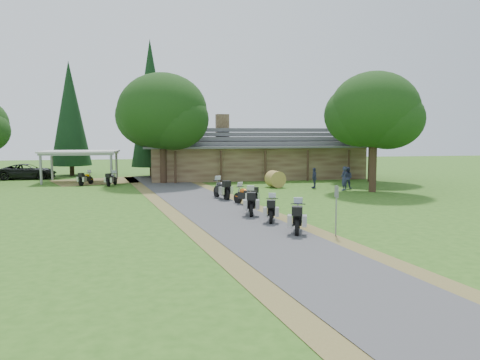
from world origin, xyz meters
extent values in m
plane|color=#2E5A19|center=(0.00, 0.00, 0.00)|extent=(120.00, 120.00, 0.00)
plane|color=#434345|center=(-0.50, 4.00, 0.00)|extent=(51.95, 51.95, 0.00)
imported|color=black|center=(-15.53, 26.34, 1.08)|extent=(2.53, 5.67, 2.15)
imported|color=#2D3151|center=(10.28, 12.15, 1.07)|extent=(0.74, 0.74, 2.14)
imported|color=#2D3151|center=(11.04, 13.21, 1.00)|extent=(0.70, 0.68, 2.00)
imported|color=#2D3151|center=(8.56, 13.93, 0.95)|extent=(0.46, 0.59, 1.90)
cylinder|color=olive|center=(5.70, 15.10, 0.66)|extent=(1.52, 1.43, 1.33)
cone|color=black|center=(-3.90, 26.44, 6.75)|extent=(4.02, 4.02, 13.50)
cone|color=black|center=(-11.97, 29.43, 5.82)|extent=(4.01, 4.01, 11.64)
camera|label=1|loc=(-4.38, -20.96, 4.31)|focal=35.00mm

